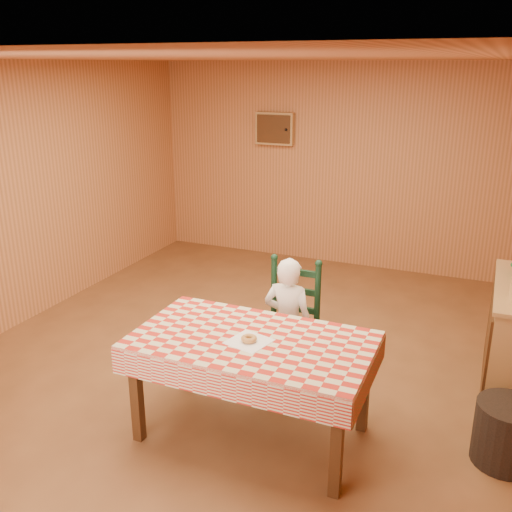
# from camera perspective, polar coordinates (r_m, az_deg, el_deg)

# --- Properties ---
(ground) EXTENTS (6.00, 6.00, 0.00)m
(ground) POSITION_cam_1_polar(r_m,az_deg,el_deg) (5.24, -0.87, -10.55)
(ground) COLOR brown
(ground) RESTS_ON ground
(cabin_walls) EXTENTS (5.10, 6.05, 2.65)m
(cabin_walls) POSITION_cam_1_polar(r_m,az_deg,el_deg) (5.12, 1.46, 10.44)
(cabin_walls) COLOR #BB7543
(cabin_walls) RESTS_ON ground
(dining_table) EXTENTS (1.66, 0.96, 0.77)m
(dining_table) POSITION_cam_1_polar(r_m,az_deg,el_deg) (3.98, -0.40, -9.31)
(dining_table) COLOR #472812
(dining_table) RESTS_ON ground
(ladder_chair) EXTENTS (0.44, 0.40, 1.08)m
(ladder_chair) POSITION_cam_1_polar(r_m,az_deg,el_deg) (4.72, 3.43, -7.15)
(ladder_chair) COLOR black
(ladder_chair) RESTS_ON ground
(seated_child) EXTENTS (0.41, 0.27, 1.12)m
(seated_child) POSITION_cam_1_polar(r_m,az_deg,el_deg) (4.65, 3.21, -6.77)
(seated_child) COLOR white
(seated_child) RESTS_ON ground
(napkin) EXTENTS (0.32, 0.32, 0.00)m
(napkin) POSITION_cam_1_polar(r_m,az_deg,el_deg) (3.91, -0.70, -8.53)
(napkin) COLOR white
(napkin) RESTS_ON dining_table
(donut) EXTENTS (0.12, 0.12, 0.04)m
(donut) POSITION_cam_1_polar(r_m,az_deg,el_deg) (3.90, -0.70, -8.27)
(donut) COLOR #B88242
(donut) RESTS_ON napkin
(storage_bin) EXTENTS (0.57, 0.57, 0.43)m
(storage_bin) POSITION_cam_1_polar(r_m,az_deg,el_deg) (4.32, 23.80, -15.93)
(storage_bin) COLOR black
(storage_bin) RESTS_ON ground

